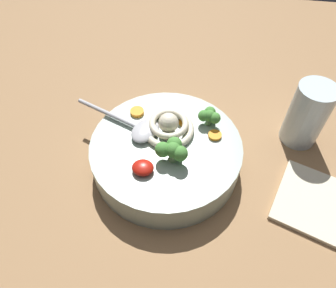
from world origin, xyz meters
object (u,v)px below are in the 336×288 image
Objects in this scene: soup_bowl at (168,154)px; folded_napkin at (331,209)px; noodle_pile at (169,126)px; drinking_glass at (307,115)px; soup_spoon at (139,128)px.

folded_napkin is (-28.08, 5.37, -2.52)cm from soup_bowl.
folded_napkin is at bearing 163.59° from noodle_pile.
soup_bowl is 1.52× the size of folded_napkin.
drinking_glass is 0.72× the size of folded_napkin.
folded_napkin is at bearing 103.78° from drinking_glass.
soup_spoon is 30.87cm from drinking_glass.
soup_bowl is 26.54cm from drinking_glass.
soup_spoon is (5.36, 0.70, -0.45)cm from noodle_pile.
soup_bowl is 4.97cm from noodle_pile.
noodle_pile is at bearing -16.41° from folded_napkin.
soup_bowl is at bearing 180.00° from soup_spoon.
soup_bowl is at bearing 93.98° from noodle_pile.
soup_spoon is at bearing 15.02° from drinking_glass.
noodle_pile is (0.21, -2.96, 3.98)cm from soup_bowl.
drinking_glass is (-29.81, -8.00, -0.17)cm from soup_spoon.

